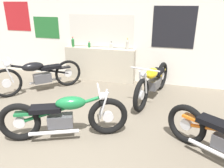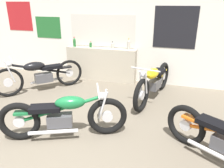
{
  "view_description": "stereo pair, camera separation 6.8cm",
  "coord_description": "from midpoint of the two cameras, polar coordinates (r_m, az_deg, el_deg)",
  "views": [
    {
      "loc": [
        1.84,
        -2.29,
        2.22
      ],
      "look_at": [
        0.73,
        1.52,
        0.7
      ],
      "focal_mm": 35.0,
      "sensor_mm": 36.0,
      "label": 1
    },
    {
      "loc": [
        1.9,
        -2.28,
        2.22
      ],
      "look_at": [
        0.73,
        1.52,
        0.7
      ],
      "focal_mm": 35.0,
      "sensor_mm": 36.0,
      "label": 2
    }
  ],
  "objects": [
    {
      "name": "bottle_right_center",
      "position": [
        6.1,
        4.67,
        10.21
      ],
      "size": [
        0.08,
        0.08,
        0.31
      ],
      "color": "#B7B2A8",
      "rests_on": "sill_counter"
    },
    {
      "name": "ground_plane",
      "position": [
        3.7,
        -18.37,
        -17.26
      ],
      "size": [
        24.0,
        24.0,
        0.0
      ],
      "primitive_type": "plane",
      "color": "#706656"
    },
    {
      "name": "motorcycle_yellow",
      "position": [
        5.24,
        11.16,
        0.55
      ],
      "size": [
        0.74,
        2.14,
        0.91
      ],
      "color": "black",
      "rests_on": "ground_plane"
    },
    {
      "name": "motorcycle_black",
      "position": [
        5.91,
        -17.9,
        2.45
      ],
      "size": [
        1.61,
        1.7,
        0.93
      ],
      "color": "black",
      "rests_on": "ground_plane"
    },
    {
      "name": "sill_counter",
      "position": [
        6.43,
        -2.58,
        5.21
      ],
      "size": [
        2.06,
        0.28,
        0.95
      ],
      "color": "#B7AD99",
      "rests_on": "ground_plane"
    },
    {
      "name": "bottle_center",
      "position": [
        6.22,
        0.46,
        10.03
      ],
      "size": [
        0.08,
        0.08,
        0.2
      ],
      "color": "#B7B2A8",
      "rests_on": "sill_counter"
    },
    {
      "name": "motorcycle_green",
      "position": [
        3.79,
        -11.97,
        -8.05
      ],
      "size": [
        2.02,
        1.02,
        0.86
      ],
      "color": "black",
      "rests_on": "ground_plane"
    },
    {
      "name": "bottle_leftmost",
      "position": [
        6.58,
        -9.49,
        10.7
      ],
      "size": [
        0.08,
        0.08,
        0.28
      ],
      "color": "#23662D",
      "rests_on": "sill_counter"
    },
    {
      "name": "bottle_left_center",
      "position": [
        6.42,
        -5.3,
        10.22
      ],
      "size": [
        0.07,
        0.07,
        0.18
      ],
      "color": "#23662D",
      "rests_on": "sill_counter"
    },
    {
      "name": "wall_back",
      "position": [
        6.34,
        -0.19,
        13.55
      ],
      "size": [
        10.0,
        0.07,
        2.8
      ],
      "color": "silver",
      "rests_on": "ground_plane"
    }
  ]
}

